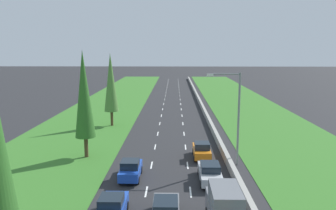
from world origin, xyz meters
The scene contains 13 objects.
ground_plane centered at (0.00, 60.00, 0.00)m, with size 300.00×300.00×0.00m, color #28282B.
grass_verge_left centered at (-12.65, 60.00, 0.02)m, with size 14.00×140.00×0.04m, color #387528.
grass_verge_right centered at (14.35, 60.00, 0.02)m, with size 14.00×140.00×0.04m, color #387528.
median_barrier centered at (5.70, 60.00, 0.42)m, with size 0.44×120.00×0.85m, color #9E9B93.
lane_markings centered at (0.00, 60.00, 0.01)m, with size 3.64×116.00×0.01m.
grey_van_right_lane centered at (3.58, 15.64, 1.40)m, with size 1.96×4.90×2.82m.
silver_sedan_right_lane centered at (3.48, 23.13, 0.81)m, with size 1.82×4.50×1.64m.
blue_hatchback_left_lane centered at (-3.63, 16.71, 0.84)m, with size 1.74×3.90×1.72m.
blue_hatchback_left_lane_third centered at (-3.34, 23.65, 0.84)m, with size 1.74×3.90×1.72m.
orange_hatchback_right_lane_fourth centered at (3.29, 29.24, 0.84)m, with size 1.74×3.90×1.72m.
poplar_tree_second centered at (-8.70, 29.27, 6.61)m, with size 2.08×2.08×11.11m.
poplar_tree_third centered at (-8.72, 43.49, 6.36)m, with size 2.07×2.07×10.63m.
street_light_mast centered at (6.22, 27.28, 5.23)m, with size 3.20×0.28×9.00m.
Camera 1 is at (0.45, -3.34, 11.14)m, focal length 35.03 mm.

